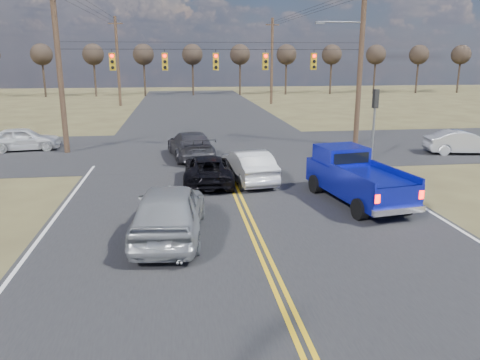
{
  "coord_description": "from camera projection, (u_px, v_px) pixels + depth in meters",
  "views": [
    {
      "loc": [
        -2.33,
        -10.64,
        5.57
      ],
      "look_at": [
        -0.31,
        4.65,
        1.5
      ],
      "focal_mm": 35.0,
      "sensor_mm": 36.0,
      "label": 1
    }
  ],
  "objects": [
    {
      "name": "ground",
      "position": [
        276.0,
        282.0,
        11.92
      ],
      "size": [
        160.0,
        160.0,
        0.0
      ],
      "primitive_type": "plane",
      "color": "brown",
      "rests_on": "ground"
    },
    {
      "name": "road_cross",
      "position": [
        217.0,
        149.0,
        29.17
      ],
      "size": [
        120.0,
        12.0,
        0.02
      ],
      "primitive_type": "cube",
      "color": "#28282B",
      "rests_on": "ground"
    },
    {
      "name": "utility_poles",
      "position": [
        217.0,
        63.0,
        26.88
      ],
      "size": [
        19.6,
        58.32,
        10.0
      ],
      "color": "#473323",
      "rests_on": "ground"
    },
    {
      "name": "silver_suv",
      "position": [
        169.0,
        211.0,
        14.7
      ],
      "size": [
        2.58,
        5.4,
        1.78
      ],
      "primitive_type": "imported",
      "rotation": [
        0.0,
        0.0,
        3.05
      ],
      "color": "#9B9EA2",
      "rests_on": "ground"
    },
    {
      "name": "treeline",
      "position": [
        206.0,
        55.0,
        36.31
      ],
      "size": [
        87.0,
        117.8,
        7.4
      ],
      "color": "#33261C",
      "rests_on": "ground"
    },
    {
      "name": "cross_car_east_near",
      "position": [
        463.0,
        142.0,
        27.55
      ],
      "size": [
        2.12,
        4.4,
        1.39
      ],
      "primitive_type": "imported",
      "rotation": [
        0.0,
        0.0,
        1.41
      ],
      "color": "#ABADB3",
      "rests_on": "ground"
    },
    {
      "name": "cross_car_west",
      "position": [
        23.0,
        139.0,
        28.51
      ],
      "size": [
        2.31,
        4.44,
        1.44
      ],
      "primitive_type": "imported",
      "rotation": [
        0.0,
        0.0,
        1.72
      ],
      "color": "silver",
      "rests_on": "ground"
    },
    {
      "name": "signal_gantry",
      "position": [
        225.0,
        66.0,
        27.74
      ],
      "size": [
        19.6,
        4.83,
        10.0
      ],
      "color": "#473323",
      "rests_on": "ground"
    },
    {
      "name": "pickup_truck",
      "position": [
        356.0,
        178.0,
        18.31
      ],
      "size": [
        2.86,
        5.66,
        2.03
      ],
      "rotation": [
        0.0,
        0.0,
        0.17
      ],
      "color": "black",
      "rests_on": "ground"
    },
    {
      "name": "dgrey_car_queue",
      "position": [
        191.0,
        145.0,
        26.37
      ],
      "size": [
        2.84,
        5.5,
        1.53
      ],
      "primitive_type": "imported",
      "rotation": [
        0.0,
        0.0,
        3.28
      ],
      "color": "#3B3A40",
      "rests_on": "ground"
    },
    {
      "name": "white_car_queue",
      "position": [
        249.0,
        166.0,
        21.42
      ],
      "size": [
        2.15,
        4.65,
        1.48
      ],
      "primitive_type": "imported",
      "rotation": [
        0.0,
        0.0,
        3.28
      ],
      "color": "silver",
      "rests_on": "ground"
    },
    {
      "name": "road_main",
      "position": [
        231.0,
        182.0,
        21.51
      ],
      "size": [
        14.0,
        120.0,
        0.02
      ],
      "primitive_type": "cube",
      "color": "#28282B",
      "rests_on": "ground"
    },
    {
      "name": "black_suv",
      "position": [
        208.0,
        169.0,
        21.12
      ],
      "size": [
        2.37,
        4.74,
        1.29
      ],
      "primitive_type": "imported",
      "rotation": [
        0.0,
        0.0,
        3.09
      ],
      "color": "black",
      "rests_on": "ground"
    }
  ]
}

